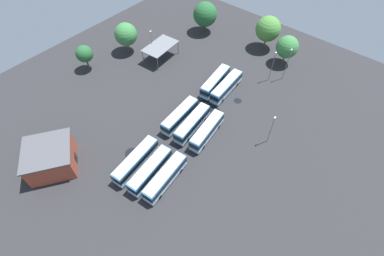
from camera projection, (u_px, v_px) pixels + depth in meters
name	position (u px, v px, depth m)	size (l,w,h in m)	color
ground_plane	(193.00, 128.00, 66.74)	(109.51, 109.51, 0.00)	#28282B
bus_row0_slot0	(165.00, 177.00, 56.25)	(11.70, 3.77, 3.61)	teal
bus_row0_slot1	(150.00, 170.00, 57.29)	(11.76, 3.87, 3.61)	teal
bus_row0_slot2	(136.00, 161.00, 58.75)	(12.26, 3.92, 3.61)	teal
bus_row1_slot0	(207.00, 131.00, 63.83)	(11.62, 3.98, 3.61)	teal
bus_row1_slot1	(192.00, 124.00, 65.19)	(11.86, 3.86, 3.61)	teal
bus_row1_slot2	(180.00, 116.00, 66.73)	(11.72, 3.46, 3.61)	teal
bus_row2_slot1	(226.00, 87.00, 73.17)	(12.20, 3.47, 3.61)	teal
bus_row2_slot2	(215.00, 82.00, 74.46)	(12.18, 4.16, 3.61)	teal
depot_building	(51.00, 158.00, 58.05)	(13.23, 13.22, 5.70)	#99422D
maintenance_shelter	(160.00, 46.00, 80.78)	(10.63, 6.92, 4.33)	slate
lamp_post_far_corner	(271.00, 129.00, 60.83)	(0.56, 0.28, 8.24)	slate
lamp_post_mid_lot	(287.00, 63.00, 74.10)	(0.56, 0.28, 9.56)	slate
lamp_post_near_entrance	(152.00, 43.00, 81.22)	(0.56, 0.28, 8.25)	slate
lamp_post_by_building	(272.00, 65.00, 73.95)	(0.56, 0.28, 9.04)	slate
tree_north_edge	(84.00, 54.00, 77.04)	(4.66, 4.66, 7.35)	brown
tree_west_edge	(268.00, 29.00, 82.57)	(7.33, 7.33, 9.99)	brown
tree_south_edge	(126.00, 34.00, 81.86)	(6.59, 6.59, 9.00)	brown
tree_east_edge	(205.00, 14.00, 88.68)	(7.57, 7.57, 9.66)	brown
tree_northeast	(287.00, 47.00, 78.38)	(6.21, 6.21, 8.54)	brown
puddle_near_shelter	(203.00, 105.00, 71.56)	(4.18, 4.18, 0.01)	black
puddle_front_lane	(132.00, 153.00, 62.21)	(3.07, 3.07, 0.01)	black
puddle_back_corner	(213.00, 112.00, 70.12)	(3.93, 3.93, 0.01)	black
puddle_between_rows	(238.00, 101.00, 72.58)	(2.06, 2.06, 0.01)	black
puddle_centre_drain	(147.00, 144.00, 63.78)	(2.83, 2.83, 0.01)	black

